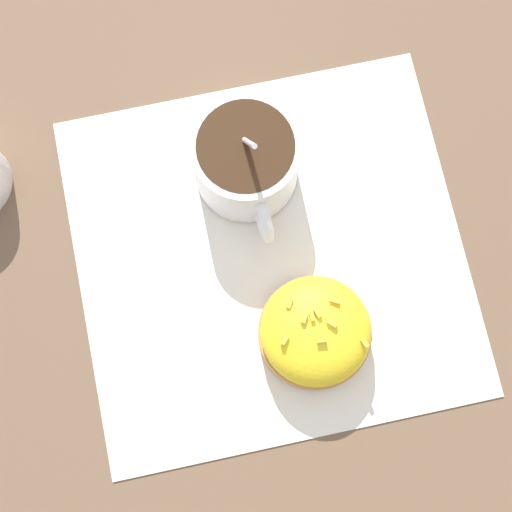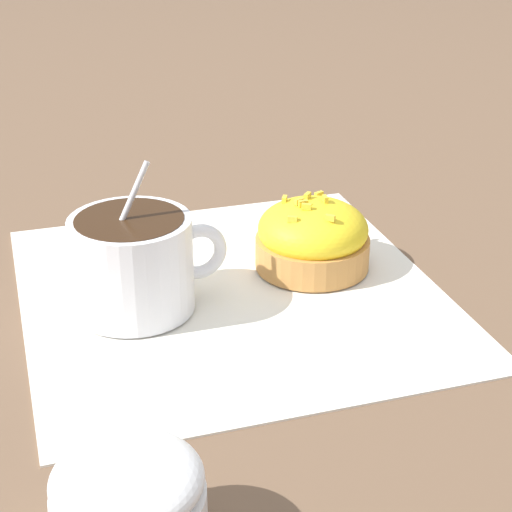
% 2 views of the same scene
% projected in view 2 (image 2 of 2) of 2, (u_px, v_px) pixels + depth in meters
% --- Properties ---
extents(ground_plane, '(3.00, 3.00, 0.00)m').
position_uv_depth(ground_plane, '(231.00, 294.00, 0.62)').
color(ground_plane, brown).
extents(paper_napkin, '(0.31, 0.33, 0.00)m').
position_uv_depth(paper_napkin, '(231.00, 292.00, 0.62)').
color(paper_napkin, white).
rests_on(paper_napkin, ground_plane).
extents(coffee_cup, '(0.11, 0.08, 0.10)m').
position_uv_depth(coffee_cup, '(135.00, 261.00, 0.57)').
color(coffee_cup, white).
rests_on(coffee_cup, paper_napkin).
extents(frosted_pastry, '(0.09, 0.09, 0.06)m').
position_uv_depth(frosted_pastry, '(313.00, 237.00, 0.64)').
color(frosted_pastry, '#C18442').
rests_on(frosted_pastry, paper_napkin).
extents(sugar_bowl, '(0.07, 0.07, 0.06)m').
position_uv_depth(sugar_bowl, '(129.00, 508.00, 0.38)').
color(sugar_bowl, white).
rests_on(sugar_bowl, ground_plane).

